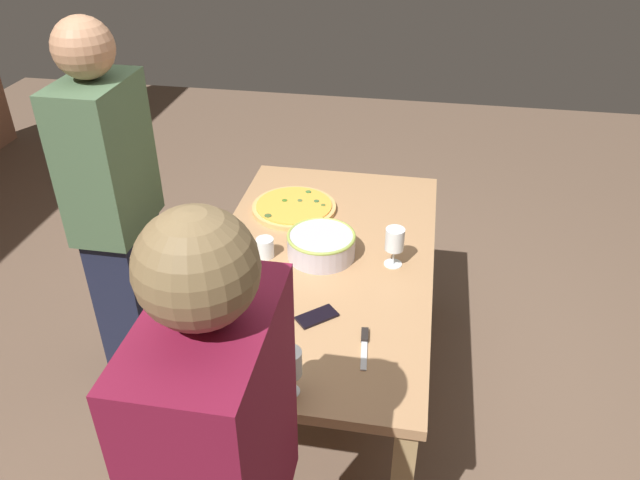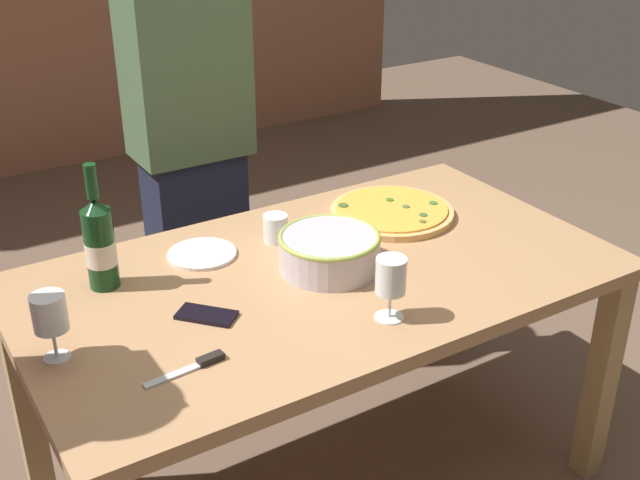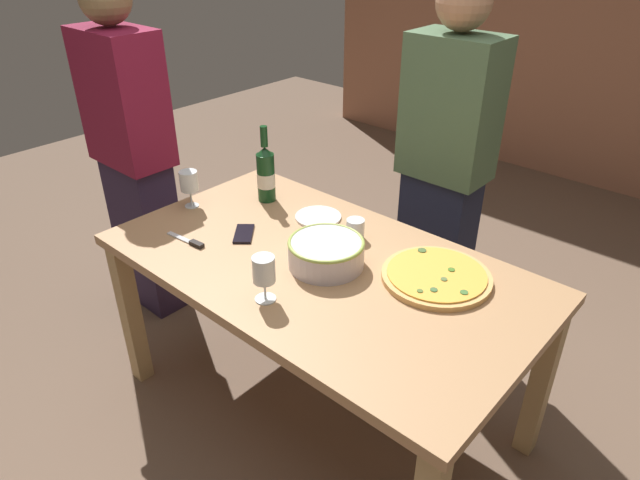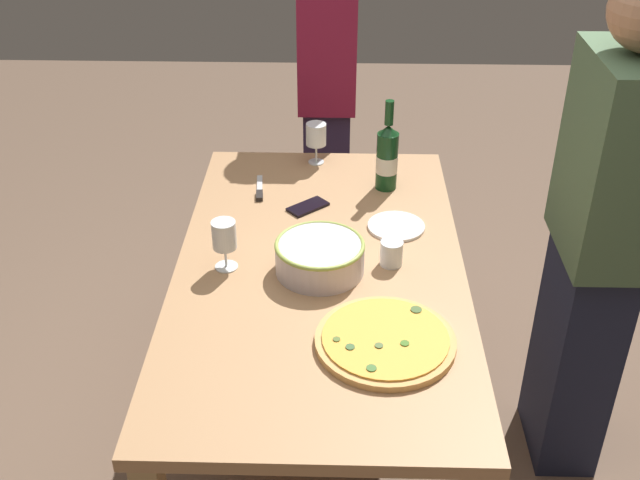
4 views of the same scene
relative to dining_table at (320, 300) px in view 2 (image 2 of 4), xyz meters
name	(u,v)px [view 2 (image 2 of 4)]	position (x,y,z in m)	size (l,w,h in m)	color
dining_table	(320,300)	(0.00, 0.00, 0.00)	(1.60, 0.90, 0.75)	tan
pizza	(392,212)	(0.38, 0.19, 0.11)	(0.38, 0.38, 0.03)	#E5AB62
serving_bowl	(330,250)	(0.03, 0.00, 0.15)	(0.28, 0.28, 0.10)	silver
wine_bottle	(100,242)	(-0.52, 0.23, 0.22)	(0.08, 0.08, 0.34)	#133C1B
wine_glass_near_pizza	(50,316)	(-0.72, -0.03, 0.20)	(0.08, 0.08, 0.16)	white
wine_glass_by_bottle	(391,279)	(0.02, -0.29, 0.20)	(0.07, 0.07, 0.16)	white
cup_amber	(276,228)	(-0.01, 0.22, 0.13)	(0.07, 0.07, 0.08)	white
side_plate	(202,254)	(-0.23, 0.25, 0.10)	(0.19, 0.19, 0.01)	white
cell_phone	(207,315)	(-0.36, -0.05, 0.10)	(0.07, 0.14, 0.01)	black
pizza_knife	(196,365)	(-0.47, -0.23, 0.10)	(0.19, 0.04, 0.02)	silver
person_guest_left	(191,145)	(0.00, 0.85, 0.19)	(0.39, 0.24, 1.66)	#1C2138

